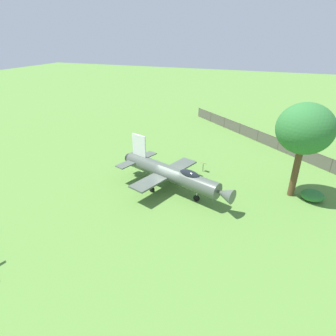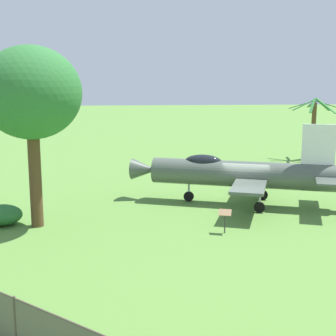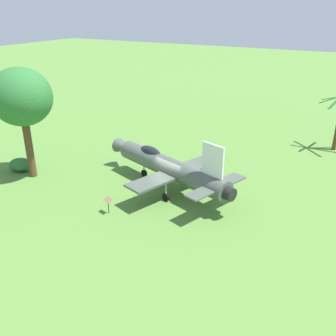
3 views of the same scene
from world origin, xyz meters
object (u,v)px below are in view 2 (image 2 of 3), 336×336
(info_plaque, at_px, (225,216))
(shrub_near_fence, at_px, (2,215))
(display_jet, at_px, (237,173))
(shade_tree, at_px, (31,94))
(palm_tree, at_px, (314,126))

(info_plaque, bearing_deg, shrub_near_fence, 78.92)
(display_jet, bearing_deg, shade_tree, 36.19)
(shade_tree, distance_m, palm_tree, 28.36)
(palm_tree, bearing_deg, shrub_near_fence, 128.50)
(palm_tree, relative_size, shrub_near_fence, 2.68)
(palm_tree, height_order, shrub_near_fence, palm_tree)
(shrub_near_fence, bearing_deg, info_plaque, -101.08)
(display_jet, xyz_separation_m, shade_tree, (-3.41, 10.86, 4.69))
(display_jet, relative_size, shrub_near_fence, 6.01)
(shade_tree, relative_size, shrub_near_fence, 4.32)
(display_jet, xyz_separation_m, info_plaque, (-5.23, 1.70, -1.01))
(shade_tree, xyz_separation_m, palm_tree, (18.59, -21.13, -3.51))
(palm_tree, height_order, info_plaque, palm_tree)
(shade_tree, relative_size, info_plaque, 7.77)
(display_jet, height_order, shade_tree, shade_tree)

